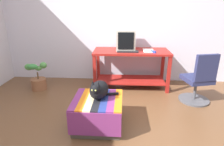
% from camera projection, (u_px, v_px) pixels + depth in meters
% --- Properties ---
extents(ground_plane, '(14.00, 14.00, 0.00)m').
position_uv_depth(ground_plane, '(103.00, 133.00, 2.50)').
color(ground_plane, brown).
extents(back_wall, '(8.00, 0.10, 2.60)m').
position_uv_depth(back_wall, '(113.00, 21.00, 4.00)').
color(back_wall, silver).
rests_on(back_wall, ground_plane).
extents(desk, '(1.50, 0.67, 0.77)m').
position_uv_depth(desk, '(131.00, 62.00, 3.81)').
color(desk, maroon).
rests_on(desk, ground_plane).
extents(tv_monitor, '(0.37, 0.43, 0.41)m').
position_uv_depth(tv_monitor, '(126.00, 40.00, 3.71)').
color(tv_monitor, '#BCB7A8').
rests_on(tv_monitor, desk).
extents(keyboard, '(0.40, 0.15, 0.02)m').
position_uv_depth(keyboard, '(128.00, 51.00, 3.59)').
color(keyboard, black).
rests_on(keyboard, desk).
extents(book, '(0.20, 0.29, 0.02)m').
position_uv_depth(book, '(148.00, 51.00, 3.66)').
color(book, white).
rests_on(book, desk).
extents(ottoman_with_blanket, '(0.66, 0.67, 0.42)m').
position_uv_depth(ottoman_with_blanket, '(98.00, 112.00, 2.59)').
color(ottoman_with_blanket, '#4C4238').
rests_on(ottoman_with_blanket, ground_plane).
extents(cat, '(0.41, 0.40, 0.29)m').
position_uv_depth(cat, '(99.00, 90.00, 2.51)').
color(cat, black).
rests_on(cat, ottoman_with_blanket).
extents(potted_plant, '(0.46, 0.37, 0.58)m').
position_uv_depth(potted_plant, '(38.00, 79.00, 3.77)').
color(potted_plant, brown).
rests_on(potted_plant, ground_plane).
extents(office_chair, '(0.52, 0.52, 0.89)m').
position_uv_depth(office_chair, '(199.00, 82.00, 3.20)').
color(office_chair, '#4C4C51').
rests_on(office_chair, ground_plane).
extents(stapler, '(0.11, 0.10, 0.04)m').
position_uv_depth(stapler, '(153.00, 52.00, 3.53)').
color(stapler, '#2342B7').
rests_on(stapler, desk).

